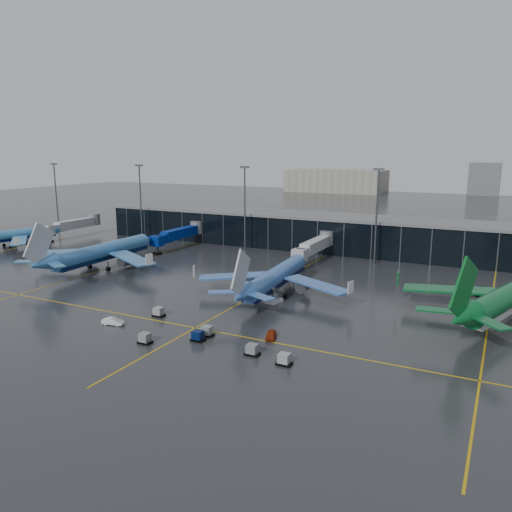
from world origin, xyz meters
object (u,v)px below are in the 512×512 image
at_px(airliner_klm_west, 11,229).
at_px(airliner_aer_lingus, 512,282).
at_px(airliner_arkefly, 103,242).
at_px(airliner_klm_near, 276,266).
at_px(mobile_airstair, 274,299).
at_px(service_van_white, 113,321).
at_px(baggage_carts, 204,337).
at_px(service_van_red, 271,335).

distance_m(airliner_klm_west, airliner_aer_lingus, 141.88).
relative_size(airliner_arkefly, airliner_klm_near, 1.11).
height_order(airliner_arkefly, mobile_airstair, airliner_arkefly).
bearing_deg(airliner_klm_near, airliner_aer_lingus, 0.90).
distance_m(airliner_klm_west, service_van_white, 90.20).
relative_size(mobile_airstair, service_van_white, 0.91).
xyz_separation_m(baggage_carts, mobile_airstair, (1.12, 24.10, 0.01)).
bearing_deg(service_van_white, mobile_airstair, -49.72).
bearing_deg(service_van_red, baggage_carts, -163.55).
relative_size(airliner_arkefly, mobile_airstair, 12.49).
height_order(airliner_aer_lingus, baggage_carts, airliner_aer_lingus).
relative_size(airliner_klm_west, service_van_red, 9.98).
relative_size(baggage_carts, mobile_airstair, 8.79).
distance_m(baggage_carts, service_van_white, 18.57).
distance_m(airliner_klm_west, baggage_carts, 106.75).
distance_m(airliner_klm_near, mobile_airstair, 8.07).
distance_m(airliner_arkefly, service_van_red, 65.68).
height_order(airliner_arkefly, baggage_carts, airliner_arkefly).
bearing_deg(airliner_klm_west, baggage_carts, -6.14).
height_order(airliner_aer_lingus, mobile_airstair, airliner_aer_lingus).
bearing_deg(airliner_klm_near, airliner_klm_west, 169.08).
xyz_separation_m(airliner_aer_lingus, baggage_carts, (-43.25, -33.74, -6.21)).
bearing_deg(airliner_aer_lingus, service_van_white, -132.26).
relative_size(airliner_klm_near, mobile_airstair, 11.25).
bearing_deg(baggage_carts, airliner_aer_lingus, 37.96).
relative_size(airliner_arkefly, baggage_carts, 1.42).
relative_size(airliner_klm_near, airliner_aer_lingus, 0.89).
relative_size(airliner_aer_lingus, service_van_red, 12.06).
distance_m(mobile_airstair, service_van_red, 19.73).
xyz_separation_m(airliner_arkefly, service_van_white, (32.57, -32.37, -6.22)).
bearing_deg(baggage_carts, service_van_red, 33.79).
distance_m(baggage_carts, service_van_red, 10.77).
xyz_separation_m(airliner_klm_near, service_van_red, (9.94, -23.71, -5.55)).
xyz_separation_m(baggage_carts, service_van_white, (-18.56, -0.60, -0.11)).
xyz_separation_m(airliner_klm_west, service_van_white, (79.89, -41.58, -5.12)).
height_order(baggage_carts, service_van_white, baggage_carts).
bearing_deg(service_van_red, airliner_klm_near, 95.40).
bearing_deg(service_van_white, airliner_klm_near, -41.29).
relative_size(airliner_klm_west, airliner_aer_lingus, 0.83).
bearing_deg(airliner_arkefly, airliner_klm_west, 167.07).
relative_size(airliner_arkefly, airliner_aer_lingus, 0.99).
bearing_deg(mobile_airstair, baggage_carts, -80.94).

